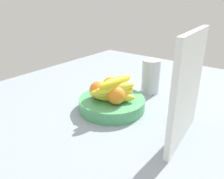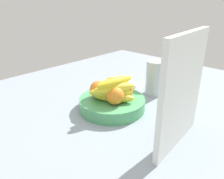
{
  "view_description": "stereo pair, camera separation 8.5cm",
  "coord_description": "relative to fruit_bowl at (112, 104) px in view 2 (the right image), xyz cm",
  "views": [
    {
      "loc": [
        66.43,
        52.56,
        44.73
      ],
      "look_at": [
        -0.9,
        0.97,
        9.03
      ],
      "focal_mm": 35.66,
      "sensor_mm": 36.0,
      "label": 1
    },
    {
      "loc": [
        60.92,
        59.05,
        44.73
      ],
      "look_at": [
        -0.9,
        0.97,
        9.03
      ],
      "focal_mm": 35.66,
      "sensor_mm": 36.0,
      "label": 2
    }
  ],
  "objects": [
    {
      "name": "fruit_bowl",
      "position": [
        0.0,
        0.0,
        0.0
      ],
      "size": [
        27.8,
        27.8,
        5.03
      ],
      "primitive_type": "cylinder",
      "color": "#4A9E63",
      "rests_on": "ground_plane"
    },
    {
      "name": "jar_lid",
      "position": [
        -25.43,
        -10.78,
        -1.74
      ],
      "size": [
        7.64,
        7.64,
        1.54
      ],
      "primitive_type": "cylinder",
      "color": "white",
      "rests_on": "ground_plane"
    },
    {
      "name": "orange_front_right",
      "position": [
        3.35,
        -4.65,
        6.21
      ],
      "size": [
        7.39,
        7.39,
        7.39
      ],
      "primitive_type": "sphere",
      "color": "orange",
      "rests_on": "fruit_bowl"
    },
    {
      "name": "orange_front_left",
      "position": [
        -3.9,
        -3.69,
        6.21
      ],
      "size": [
        7.39,
        7.39,
        7.39
      ],
      "primitive_type": "sphere",
      "color": "orange",
      "rests_on": "fruit_bowl"
    },
    {
      "name": "orange_center",
      "position": [
        3.04,
        4.39,
        6.21
      ],
      "size": [
        7.39,
        7.39,
        7.39
      ],
      "primitive_type": "sphere",
      "color": "orange",
      "rests_on": "fruit_bowl"
    },
    {
      "name": "orange_back_left",
      "position": [
        -3.27,
        3.74,
        6.21
      ],
      "size": [
        7.39,
        7.39,
        7.39
      ],
      "primitive_type": "sphere",
      "color": "orange",
      "rests_on": "fruit_bowl"
    },
    {
      "name": "ground_plane",
      "position": [
        0.9,
        -0.97,
        -4.02
      ],
      "size": [
        180.0,
        140.0,
        3.0
      ],
      "primitive_type": "cube",
      "color": "gray"
    },
    {
      "name": "cutting_board",
      "position": [
        2.78,
        31.47,
        15.48
      ],
      "size": [
        28.06,
        3.93,
        36.0
      ],
      "primitive_type": "cube",
      "rotation": [
        0.0,
        0.0,
        0.08
      ],
      "color": "white",
      "rests_on": "ground_plane"
    },
    {
      "name": "thermos_tumbler",
      "position": [
        -26.11,
        3.99,
        5.79
      ],
      "size": [
        8.8,
        8.8,
        16.61
      ],
      "primitive_type": "cylinder",
      "color": "#B3BEC4",
      "rests_on": "ground_plane"
    },
    {
      "name": "banana_bunch",
      "position": [
        2.18,
        2.73,
        7.82
      ],
      "size": [
        17.77,
        16.65,
        10.6
      ],
      "color": "yellow",
      "rests_on": "fruit_bowl"
    }
  ]
}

